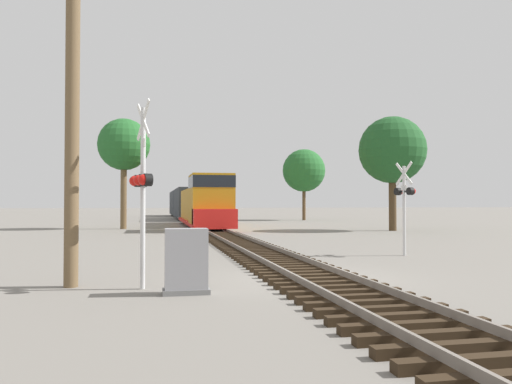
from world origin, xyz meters
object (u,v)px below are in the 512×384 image
Objects in this scene: utility_pole at (72,100)px; crossing_signal_far at (405,198)px; tree_mid_background at (124,145)px; tree_far_right at (392,150)px; tree_deep_background at (304,171)px; relay_cabinet at (186,262)px; crossing_signal_near at (142,184)px; freight_train at (189,204)px.

crossing_signal_far is at bearing 23.53° from utility_pole.
tree_mid_background is at bearing 13.48° from crossing_signal_far.
utility_pole reaches higher than tree_far_right.
tree_mid_background reaches higher than tree_deep_background.
utility_pole is at bearing 150.81° from relay_cabinet.
tree_mid_background is (-11.98, 22.96, 4.39)m from crossing_signal_far.
utility_pole is 48.71m from tree_deep_background.
crossing_signal_near is 2.23m from relay_cabinet.
utility_pole is at bearing -89.31° from tree_mid_background.
crossing_signal_near is 0.50× the size of utility_pole.
utility_pole reaches higher than tree_mid_background.
tree_deep_background is at bearing 69.72° from relay_cabinet.
tree_deep_background reaches higher than crossing_signal_far.
crossing_signal_near is 48.75m from tree_deep_background.
tree_mid_background is 1.03× the size of tree_deep_background.
tree_far_right reaches higher than crossing_signal_near.
crossing_signal_near is (-4.40, -47.00, 0.59)m from freight_train.
crossing_signal_far is at bearing -101.57° from tree_deep_background.
relay_cabinet is at bearing -29.19° from utility_pole.
relay_cabinet is (1.01, -0.86, -1.80)m from crossing_signal_near.
relay_cabinet is 0.17× the size of tree_mid_background.
crossing_signal_near is at bearing -111.75° from tree_deep_background.
crossing_signal_far is 12.90m from utility_pole.
freight_train is 6.16× the size of tree_deep_background.
freight_train is 5.85× the size of utility_pole.
crossing_signal_far reaches higher than relay_cabinet.
crossing_signal_near is 3.05× the size of relay_cabinet.
utility_pole is at bearing -97.49° from freight_train.
tree_deep_background is at bearing -25.65° from crossing_signal_far.
relay_cabinet is 28.76m from tree_far_right.
utility_pole is 1.06× the size of tree_far_right.
crossing_signal_near is 0.51× the size of tree_mid_background.
freight_train is at bearing 70.66° from tree_mid_background.
utility_pole is 1.02× the size of tree_mid_background.
utility_pole is 1.05× the size of tree_deep_background.
relay_cabinet is 0.16× the size of utility_pole.
crossing_signal_far is 11.20m from relay_cabinet.
freight_train is 46.83m from utility_pole.
crossing_signal_near is 2.75m from utility_pole.
tree_deep_background reaches higher than tree_far_right.
tree_deep_background is at bearing 66.11° from utility_pole.
crossing_signal_far is 0.43× the size of tree_deep_background.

